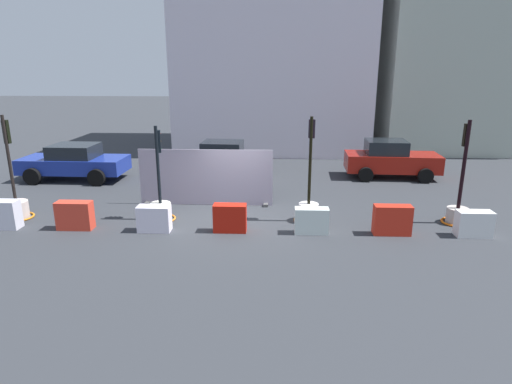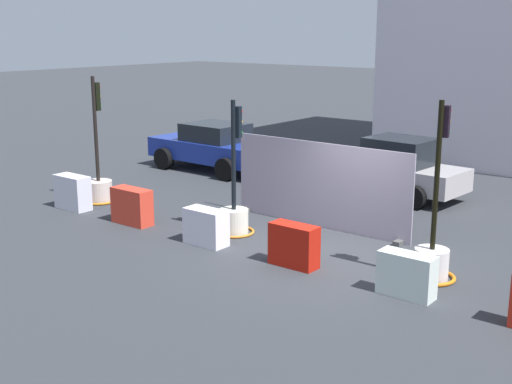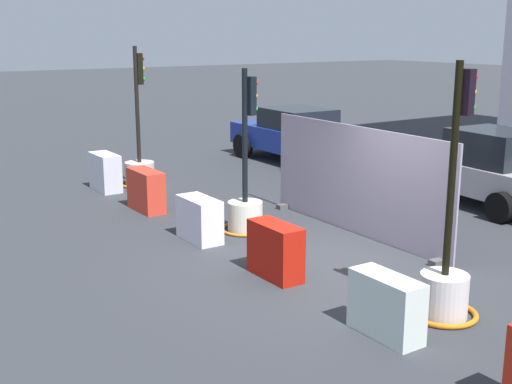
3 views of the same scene
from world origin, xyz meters
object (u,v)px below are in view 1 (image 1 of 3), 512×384
(car_blue_estate, at_px, (74,162))
(car_silver_hatchback, at_px, (218,161))
(traffic_light_2, at_px, (309,206))
(construction_barrier_5, at_px, (392,220))
(traffic_light_1, at_px, (161,205))
(construction_barrier_1, at_px, (75,215))
(construction_barrier_0, at_px, (2,214))
(traffic_light_0, at_px, (16,204))
(construction_barrier_3, at_px, (230,218))
(construction_barrier_6, at_px, (474,224))
(construction_barrier_2, at_px, (154,219))
(construction_barrier_4, at_px, (311,221))
(traffic_light_3, at_px, (458,207))
(car_red_compact, at_px, (390,159))

(car_blue_estate, distance_m, car_silver_hatchback, 6.25)
(traffic_light_2, relative_size, construction_barrier_5, 3.06)
(construction_barrier_5, xyz_separation_m, car_silver_hatchback, (-5.98, 6.43, 0.34))
(traffic_light_1, relative_size, construction_barrier_1, 2.86)
(construction_barrier_0, bearing_deg, car_blue_estate, 94.22)
(traffic_light_0, bearing_deg, construction_barrier_0, -83.25)
(construction_barrier_3, bearing_deg, car_blue_estate, 141.29)
(construction_barrier_3, relative_size, construction_barrier_6, 0.98)
(construction_barrier_2, height_order, construction_barrier_5, construction_barrier_5)
(construction_barrier_2, height_order, construction_barrier_4, construction_barrier_2)
(traffic_light_3, distance_m, car_silver_hatchback, 9.89)
(traffic_light_3, distance_m, construction_barrier_5, 2.55)
(traffic_light_0, xyz_separation_m, construction_barrier_1, (2.35, -0.90, -0.05))
(construction_barrier_2, height_order, car_red_compact, car_red_compact)
(car_red_compact, bearing_deg, construction_barrier_3, -132.81)
(construction_barrier_1, height_order, car_blue_estate, car_blue_estate)
(traffic_light_1, xyz_separation_m, construction_barrier_2, (0.07, -1.03, -0.09))
(traffic_light_1, height_order, traffic_light_2, traffic_light_2)
(construction_barrier_0, bearing_deg, construction_barrier_5, 0.10)
(traffic_light_1, relative_size, construction_barrier_6, 3.04)
(construction_barrier_1, bearing_deg, car_silver_hatchback, 61.04)
(construction_barrier_2, bearing_deg, car_silver_hatchback, 80.45)
(traffic_light_1, bearing_deg, construction_barrier_6, -6.12)
(construction_barrier_6, bearing_deg, car_red_compact, 95.54)
(car_blue_estate, bearing_deg, car_silver_hatchback, 4.29)
(construction_barrier_1, xyz_separation_m, car_blue_estate, (-2.68, 5.95, 0.35))
(traffic_light_1, relative_size, car_silver_hatchback, 0.71)
(construction_barrier_1, bearing_deg, construction_barrier_5, -0.09)
(traffic_light_1, distance_m, construction_barrier_0, 4.74)
(construction_barrier_2, bearing_deg, construction_barrier_0, 179.58)
(traffic_light_0, height_order, construction_barrier_6, traffic_light_0)
(construction_barrier_3, bearing_deg, construction_barrier_4, -0.89)
(construction_barrier_2, bearing_deg, traffic_light_1, 93.78)
(traffic_light_3, bearing_deg, car_silver_hatchback, 147.12)
(traffic_light_2, distance_m, construction_barrier_6, 4.85)
(traffic_light_0, height_order, traffic_light_2, traffic_light_0)
(traffic_light_1, height_order, construction_barrier_1, traffic_light_1)
(traffic_light_2, relative_size, car_red_compact, 0.81)
(traffic_light_0, distance_m, car_blue_estate, 5.07)
(construction_barrier_2, height_order, car_silver_hatchback, car_silver_hatchback)
(traffic_light_0, distance_m, traffic_light_2, 9.51)
(construction_barrier_1, xyz_separation_m, construction_barrier_6, (11.88, -0.06, -0.05))
(construction_barrier_2, height_order, construction_barrier_3, construction_barrier_3)
(construction_barrier_3, bearing_deg, car_red_compact, 47.19)
(traffic_light_0, xyz_separation_m, car_red_compact, (13.55, 6.08, 0.33))
(construction_barrier_0, bearing_deg, car_silver_hatchback, 48.09)
(traffic_light_1, bearing_deg, construction_barrier_0, -167.92)
(construction_barrier_3, distance_m, construction_barrier_5, 4.80)
(car_blue_estate, bearing_deg, traffic_light_0, -86.25)
(traffic_light_2, height_order, construction_barrier_3, traffic_light_2)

